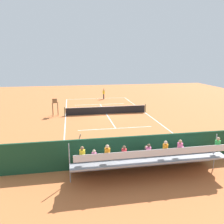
% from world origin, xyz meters
% --- Properties ---
extents(ground_plane, '(60.00, 60.00, 0.00)m').
position_xyz_m(ground_plane, '(0.00, 0.00, 0.00)').
color(ground_plane, '#C66B38').
extents(court_line_markings, '(10.10, 22.20, 0.01)m').
position_xyz_m(court_line_markings, '(0.00, -0.04, 0.00)').
color(court_line_markings, white).
rests_on(court_line_markings, ground).
extents(tennis_net, '(10.30, 0.10, 1.07)m').
position_xyz_m(tennis_net, '(0.00, 0.00, 0.50)').
color(tennis_net, black).
rests_on(tennis_net, ground).
extents(backdrop_wall, '(18.00, 0.16, 2.00)m').
position_xyz_m(backdrop_wall, '(0.00, 14.00, 1.00)').
color(backdrop_wall, '#194228').
rests_on(backdrop_wall, ground).
extents(bleacher_stand, '(9.06, 2.40, 2.48)m').
position_xyz_m(bleacher_stand, '(0.02, 15.39, 0.99)').
color(bleacher_stand, gray).
rests_on(bleacher_stand, ground).
extents(umpire_chair, '(0.67, 0.67, 2.14)m').
position_xyz_m(umpire_chair, '(6.20, -0.16, 1.31)').
color(umpire_chair, brown).
rests_on(umpire_chair, ground).
extents(courtside_bench, '(1.80, 0.40, 0.93)m').
position_xyz_m(courtside_bench, '(-2.08, 13.27, 0.56)').
color(courtside_bench, '#33383D').
rests_on(courtside_bench, ground).
extents(equipment_bag, '(0.90, 0.36, 0.36)m').
position_xyz_m(equipment_bag, '(0.02, 13.40, 0.18)').
color(equipment_bag, black).
rests_on(equipment_bag, ground).
extents(tennis_player, '(0.38, 0.54, 1.93)m').
position_xyz_m(tennis_player, '(-1.18, -10.34, 1.02)').
color(tennis_player, black).
rests_on(tennis_player, ground).
extents(tennis_racket, '(0.58, 0.35, 0.03)m').
position_xyz_m(tennis_racket, '(-0.24, -10.76, 0.01)').
color(tennis_racket, black).
rests_on(tennis_racket, ground).
extents(tennis_ball_near, '(0.07, 0.07, 0.07)m').
position_xyz_m(tennis_ball_near, '(-3.50, -6.83, 0.03)').
color(tennis_ball_near, '#CCDB33').
rests_on(tennis_ball_near, ground).
extents(line_judge, '(0.40, 0.55, 1.93)m').
position_xyz_m(line_judge, '(3.79, 12.95, 1.02)').
color(line_judge, '#232328').
rests_on(line_judge, ground).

